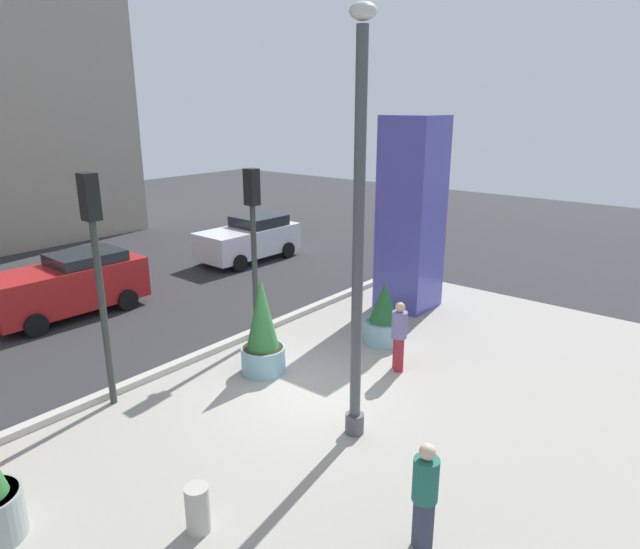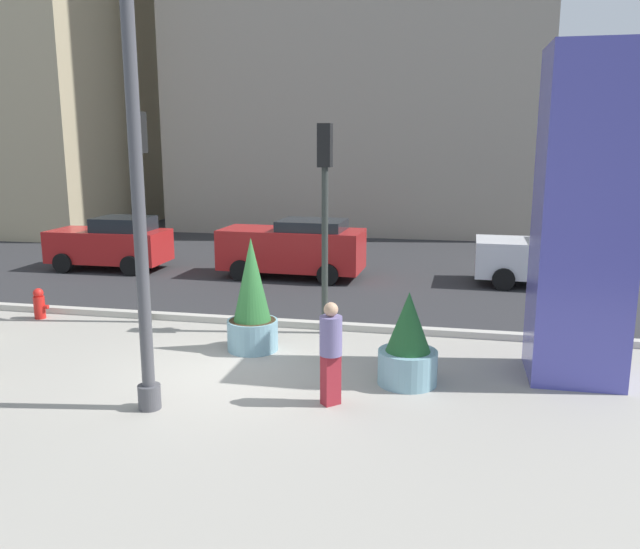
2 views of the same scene
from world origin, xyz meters
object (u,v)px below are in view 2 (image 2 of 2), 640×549
object	(u,v)px
art_pillar_blue	(584,218)
potted_plant_mid_plaza	(408,345)
lamp_post	(137,175)
traffic_light_corner	(141,184)
potted_plant_by_pillar	(252,303)
fire_hydrant	(39,304)
traffic_light_far_side	(325,195)
car_far_lane	(552,256)
car_curb_west	(293,248)
car_curb_east	(111,243)
pedestrian_by_curb	(331,348)

from	to	relation	value
art_pillar_blue	potted_plant_mid_plaza	xyz separation A→B (m)	(-2.88, -0.98, -2.17)
lamp_post	art_pillar_blue	xyz separation A→B (m)	(6.82, 2.90, -0.81)
art_pillar_blue	traffic_light_corner	world-z (taller)	art_pillar_blue
lamp_post	potted_plant_by_pillar	bearing A→B (deg)	77.22
potted_plant_mid_plaza	fire_hydrant	size ratio (longest dim) A/B	2.21
potted_plant_mid_plaza	traffic_light_corner	xyz separation A→B (m)	(-6.24, 2.69, 2.53)
fire_hydrant	traffic_light_far_side	size ratio (longest dim) A/B	0.17
lamp_post	car_far_lane	world-z (taller)	lamp_post
potted_plant_by_pillar	car_curb_west	distance (m)	7.18
potted_plant_by_pillar	traffic_light_far_side	xyz separation A→B (m)	(1.20, 1.45, 2.06)
traffic_light_far_side	car_curb_east	size ratio (longest dim) A/B	1.19
art_pillar_blue	car_far_lane	world-z (taller)	art_pillar_blue
car_far_lane	pedestrian_by_curb	bearing A→B (deg)	-115.48
fire_hydrant	pedestrian_by_curb	xyz separation A→B (m)	(7.79, -3.61, 0.58)
fire_hydrant	traffic_light_corner	world-z (taller)	traffic_light_corner
car_curb_east	car_curb_west	distance (m)	6.21
art_pillar_blue	potted_plant_mid_plaza	distance (m)	3.74
car_far_lane	fire_hydrant	bearing A→B (deg)	-153.30
potted_plant_mid_plaza	lamp_post	bearing A→B (deg)	-154.06
traffic_light_far_side	potted_plant_mid_plaza	bearing A→B (deg)	-53.12
potted_plant_by_pillar	fire_hydrant	size ratio (longest dim) A/B	3.10
art_pillar_blue	car_far_lane	distance (m)	8.04
lamp_post	potted_plant_mid_plaza	distance (m)	5.29
traffic_light_far_side	pedestrian_by_curb	bearing A→B (deg)	-77.26
fire_hydrant	traffic_light_far_side	bearing A→B (deg)	1.92
traffic_light_corner	car_curb_west	size ratio (longest dim) A/B	1.08
potted_plant_by_pillar	traffic_light_corner	xyz separation A→B (m)	(-3.02, 1.45, 2.25)
potted_plant_mid_plaza	car_far_lane	bearing A→B (deg)	67.78
traffic_light_far_side	art_pillar_blue	bearing A→B (deg)	-19.15
fire_hydrant	car_far_lane	world-z (taller)	car_far_lane
potted_plant_by_pillar	traffic_light_corner	distance (m)	4.03
potted_plant_by_pillar	fire_hydrant	xyz separation A→B (m)	(-5.72, 1.21, -0.62)
traffic_light_corner	car_far_lane	distance (m)	11.76
traffic_light_corner	car_curb_west	distance (m)	6.47
pedestrian_by_curb	car_far_lane	bearing A→B (deg)	64.52
lamp_post	art_pillar_blue	bearing A→B (deg)	23.02
art_pillar_blue	car_far_lane	xyz separation A→B (m)	(0.69, 7.76, -2.00)
car_curb_east	car_curb_west	bearing A→B (deg)	-0.01
art_pillar_blue	traffic_light_corner	size ratio (longest dim) A/B	1.20
lamp_post	car_far_lane	size ratio (longest dim) A/B	1.77
car_curb_east	traffic_light_corner	bearing A→B (deg)	-54.04
car_far_lane	car_curb_east	bearing A→B (deg)	-178.44
lamp_post	car_far_lane	xyz separation A→B (m)	(7.50, 10.65, -2.81)
lamp_post	car_curb_west	world-z (taller)	lamp_post
art_pillar_blue	car_curb_east	world-z (taller)	art_pillar_blue
art_pillar_blue	pedestrian_by_curb	xyz separation A→B (m)	(-4.03, -2.14, -1.93)
traffic_light_corner	car_curb_east	size ratio (longest dim) A/B	1.26
art_pillar_blue	potted_plant_mid_plaza	bearing A→B (deg)	-161.17
art_pillar_blue	potted_plant_by_pillar	size ratio (longest dim) A/B	2.48
art_pillar_blue	car_far_lane	bearing A→B (deg)	84.94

